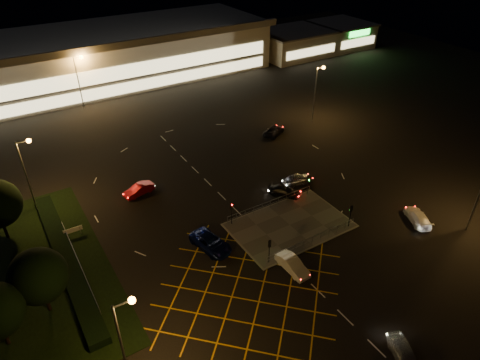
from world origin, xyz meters
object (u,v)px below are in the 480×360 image
signal_se (351,211)px  car_queue_white (292,265)px  signal_nw (232,209)px  car_approach_white (418,217)px  car_east_grey (274,131)px  signal_ne (308,181)px  signal_sw (269,247)px  car_right_silver (298,179)px  car_near_silver (404,353)px  car_circ_red (139,190)px  car_left_blue (211,243)px  car_far_dkgrey (284,191)px

signal_se → car_queue_white: size_ratio=0.70×
signal_se → signal_nw: size_ratio=1.00×
signal_se → car_approach_white: signal_se is taller
car_east_grey → signal_ne: bearing=131.6°
signal_sw → signal_se: (12.00, 0.00, 0.00)m
car_right_silver → car_near_silver: bearing=168.4°
car_circ_red → car_approach_white: (27.40, -24.14, -0.01)m
car_left_blue → car_circ_red: (-3.10, 14.78, -0.06)m
signal_nw → car_east_grey: size_ratio=0.66×
car_near_silver → car_right_silver: (9.53, 26.93, 0.04)m
car_near_silver → car_far_dkgrey: bearing=101.0°
signal_ne → car_near_silver: (-8.83, -23.92, -1.64)m
signal_sw → car_queue_white: size_ratio=0.70×
signal_ne → car_right_silver: bearing=76.9°
signal_ne → car_east_grey: size_ratio=0.66×
car_far_dkgrey → car_right_silver: bearing=-16.9°
signal_se → car_approach_white: bearing=154.9°
car_left_blue → car_circ_red: 15.11m
signal_nw → car_far_dkgrey: bearing=10.0°
car_approach_white → car_east_grey: bearing=-61.6°
car_far_dkgrey → car_right_silver: 3.60m
signal_nw → car_circ_red: size_ratio=0.72×
car_near_silver → car_far_dkgrey: 26.32m
signal_sw → car_approach_white: size_ratio=0.65×
car_circ_red → car_east_grey: (26.27, 4.97, -0.05)m
signal_ne → car_approach_white: bearing=-55.6°
car_queue_white → signal_sw: bearing=123.9°
signal_se → car_circ_red: size_ratio=0.72×
signal_nw → car_right_silver: 13.15m
signal_nw → signal_ne: bearing=0.0°
car_right_silver → car_circ_red: bearing=72.8°
car_right_silver → car_approach_white: (7.34, -14.76, -0.06)m
car_far_dkgrey → car_right_silver: (3.34, 1.35, 0.14)m
car_near_silver → car_queue_white: size_ratio=0.95×
car_left_blue → signal_se: bearing=-30.3°
car_queue_white → car_circ_red: car_queue_white is taller
car_right_silver → signal_se: bearing=-175.8°
signal_ne → car_approach_white: signal_ne is taller
car_left_blue → car_far_dkgrey: car_left_blue is taller
signal_sw → car_near_silver: (3.17, -15.93, -1.64)m
signal_nw → car_near_silver: 24.19m
car_left_blue → car_circ_red: car_left_blue is taller
signal_se → signal_ne: (0.00, 7.99, 0.00)m
signal_nw → car_circ_red: (-7.36, 12.38, -1.65)m
signal_nw → signal_ne: size_ratio=1.00×
signal_nw → car_near_silver: (3.17, -23.92, -1.64)m
signal_nw → car_near_silver: bearing=-82.4°
signal_sw → car_right_silver: signal_sw is taller
signal_se → car_circ_red: 28.15m
car_queue_white → car_approach_white: bearing=-6.3°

